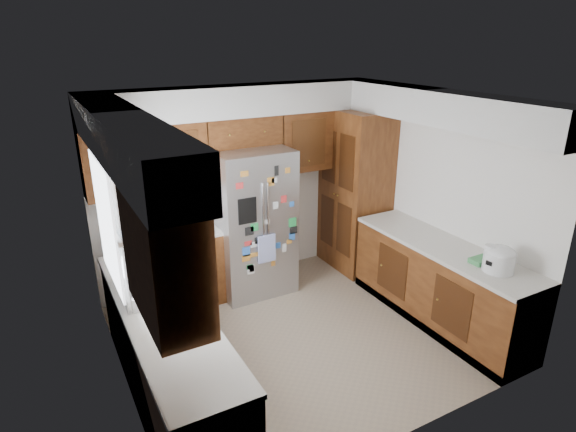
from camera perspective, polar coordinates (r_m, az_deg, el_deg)
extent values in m
plane|color=gray|center=(5.35, 1.53, -13.89)|extent=(3.60, 3.60, 0.00)
cube|color=white|center=(6.10, -5.96, 3.58)|extent=(3.60, 0.04, 2.50)
cube|color=white|center=(4.21, -20.08, -5.74)|extent=(0.04, 3.20, 2.50)
cube|color=white|center=(5.82, 17.16, 1.89)|extent=(0.04, 3.20, 2.50)
cube|color=white|center=(3.61, 14.82, -9.75)|extent=(3.60, 0.04, 2.50)
cube|color=white|center=(4.43, 1.84, 13.88)|extent=(3.60, 3.20, 0.02)
cube|color=silver|center=(5.71, -5.59, 13.46)|extent=(3.60, 0.38, 0.35)
cube|color=silver|center=(3.91, -19.26, 9.08)|extent=(0.38, 3.20, 0.35)
cube|color=silver|center=(5.45, 16.92, 12.35)|extent=(0.38, 3.20, 0.35)
cube|color=#46200D|center=(5.48, -16.48, 6.56)|extent=(1.33, 0.34, 0.75)
cube|color=#46200D|center=(6.34, 4.07, 9.19)|extent=(1.33, 0.34, 0.75)
cube|color=#46200D|center=(2.99, -14.32, -4.95)|extent=(0.34, 0.85, 0.75)
cube|color=white|center=(4.17, -20.74, -0.84)|extent=(0.02, 0.90, 1.05)
cube|color=white|center=(4.17, -20.23, -0.75)|extent=(0.01, 1.02, 1.15)
cube|color=#1E4AAF|center=(5.36, -14.81, 4.75)|extent=(0.16, 0.02, 0.22)
cube|color=beige|center=(5.24, -18.72, 6.26)|extent=(0.16, 0.02, 0.20)
cube|color=#46200D|center=(4.41, -14.09, -16.07)|extent=(0.60, 2.60, 0.88)
cube|color=#46200D|center=(5.89, -11.94, -5.95)|extent=(0.75, 0.60, 0.88)
cube|color=silver|center=(4.16, -14.64, -10.96)|extent=(0.63, 2.60, 0.04)
cube|color=silver|center=(5.70, -12.27, -1.81)|extent=(0.75, 0.60, 0.04)
cube|color=black|center=(4.65, -13.65, -19.93)|extent=(0.60, 2.60, 0.10)
cube|color=silver|center=(3.83, -5.70, -21.64)|extent=(0.01, 0.58, 0.80)
cube|color=#46200D|center=(5.63, 17.54, -7.80)|extent=(0.60, 2.25, 0.88)
cube|color=silver|center=(5.43, 18.06, -3.52)|extent=(0.63, 2.25, 0.04)
cube|color=black|center=(5.82, 17.13, -11.18)|extent=(0.60, 2.25, 0.10)
cube|color=#46200D|center=(6.50, 7.96, 2.94)|extent=(0.60, 0.90, 2.15)
cube|color=#ABAAB0|center=(5.88, -4.31, -0.67)|extent=(0.90, 0.75, 1.80)
cylinder|color=silver|center=(5.48, -2.93, -0.57)|extent=(0.02, 0.02, 0.90)
cylinder|color=silver|center=(5.50, -2.37, -0.46)|extent=(0.02, 0.02, 0.90)
cube|color=black|center=(5.36, -4.83, 0.61)|extent=(0.22, 0.01, 0.30)
cube|color=white|center=(5.62, -2.53, -3.89)|extent=(0.22, 0.01, 0.34)
cube|color=green|center=(5.69, 0.55, -0.75)|extent=(0.10, 0.00, 0.11)
cube|color=green|center=(5.64, -4.54, -6.05)|extent=(0.08, 0.00, 0.06)
cube|color=orange|center=(5.46, -0.03, 5.43)|extent=(0.06, 0.00, 0.06)
cube|color=black|center=(5.55, -3.56, -2.89)|extent=(0.09, 0.00, 0.08)
cube|color=white|center=(5.66, -4.42, -6.33)|extent=(0.09, 0.00, 0.12)
cube|color=blue|center=(5.75, 0.49, -2.43)|extent=(0.08, 0.00, 0.10)
cube|color=red|center=(5.51, -4.73, -3.26)|extent=(0.09, 0.00, 0.06)
cube|color=orange|center=(5.22, -5.18, 5.00)|extent=(0.09, 0.00, 0.06)
cube|color=blue|center=(5.54, -4.96, -4.24)|extent=(0.10, 0.00, 0.11)
cube|color=black|center=(5.39, -1.36, 5.39)|extent=(0.05, 0.00, 0.12)
cube|color=white|center=(5.50, -1.47, 1.26)|extent=(0.07, 0.00, 0.08)
cube|color=white|center=(5.51, -2.59, -0.69)|extent=(0.10, 0.00, 0.05)
cube|color=orange|center=(5.77, -1.76, -5.61)|extent=(0.05, 0.00, 0.07)
cube|color=orange|center=(5.76, 0.15, -3.05)|extent=(0.07, 0.00, 0.06)
cube|color=orange|center=(5.39, -2.04, 4.10)|extent=(0.09, 0.00, 0.10)
cube|color=red|center=(5.53, -0.50, 2.02)|extent=(0.07, 0.00, 0.09)
cube|color=white|center=(5.76, -0.45, -3.80)|extent=(0.05, 0.00, 0.10)
cube|color=orange|center=(5.60, -4.02, -4.61)|extent=(0.11, 0.00, 0.05)
cube|color=white|center=(5.55, -4.04, -3.39)|extent=(0.09, 0.00, 0.07)
cube|color=orange|center=(5.57, -4.99, -4.99)|extent=(0.10, 0.00, 0.08)
cube|color=black|center=(5.46, -4.59, -1.80)|extent=(0.11, 0.00, 0.10)
cube|color=black|center=(5.73, 0.66, -1.71)|extent=(0.10, 0.00, 0.09)
cube|color=blue|center=(5.70, -1.19, -3.51)|extent=(0.07, 0.00, 0.07)
cube|color=blue|center=(5.60, 0.46, 1.42)|extent=(0.06, 0.00, 0.06)
cube|color=green|center=(5.47, -3.98, -1.33)|extent=(0.09, 0.00, 0.09)
cube|color=blue|center=(5.65, -2.76, -4.39)|extent=(0.07, 0.00, 0.07)
cube|color=white|center=(5.66, -4.31, -6.24)|extent=(0.06, 0.00, 0.08)
cube|color=red|center=(5.23, -5.76, 3.58)|extent=(0.09, 0.00, 0.07)
cube|color=white|center=(5.40, -1.62, 4.25)|extent=(0.07, 0.00, 0.06)
cube|color=#46200D|center=(5.78, -5.55, 10.03)|extent=(0.96, 0.34, 0.35)
sphere|color=#1011A5|center=(5.61, -8.56, 12.68)|extent=(0.25, 0.25, 0.25)
cylinder|color=black|center=(5.82, -2.67, 12.83)|extent=(0.31, 0.31, 0.18)
ellipsoid|color=#333338|center=(5.81, -2.69, 13.70)|extent=(0.29, 0.29, 0.13)
cube|color=silver|center=(4.46, -16.08, -7.62)|extent=(0.52, 0.70, 0.12)
cube|color=black|center=(4.43, -16.16, -6.88)|extent=(0.44, 0.60, 0.02)
cylinder|color=silver|center=(4.36, -18.84, -6.27)|extent=(0.02, 0.02, 0.30)
cylinder|color=silver|center=(4.31, -18.26, -4.58)|extent=(0.16, 0.02, 0.02)
cube|color=gold|center=(4.32, -13.49, -8.97)|extent=(0.10, 0.18, 0.04)
cube|color=black|center=(4.97, -17.03, -4.85)|extent=(0.18, 0.14, 0.10)
cylinder|color=black|center=(4.89, -17.27, -2.84)|extent=(0.16, 0.16, 0.28)
cylinder|color=#ABAAB0|center=(5.08, -18.31, -3.81)|extent=(0.14, 0.14, 0.20)
sphere|color=silver|center=(5.22, -17.67, -3.06)|extent=(0.20, 0.20, 0.20)
cube|color=#3F72B2|center=(5.40, -19.48, -2.59)|extent=(0.14, 0.10, 0.18)
cube|color=#BFB28C|center=(5.48, -17.46, -2.21)|extent=(0.10, 0.08, 0.14)
cylinder|color=silver|center=(4.76, -16.94, -5.95)|extent=(0.08, 0.08, 0.11)
cylinder|color=white|center=(5.00, 23.74, -4.98)|extent=(0.29, 0.29, 0.19)
ellipsoid|color=white|center=(4.97, 23.90, -3.98)|extent=(0.28, 0.28, 0.13)
cube|color=black|center=(4.90, 22.79, -5.15)|extent=(0.04, 0.06, 0.04)
cylinder|color=white|center=(4.99, 22.74, -4.54)|extent=(0.11, 0.11, 0.25)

